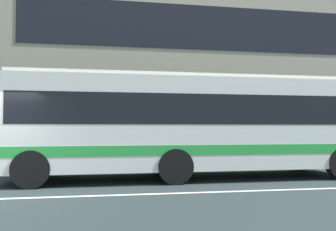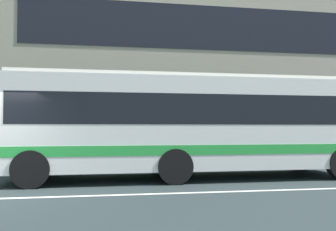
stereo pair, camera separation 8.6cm
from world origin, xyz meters
The scene contains 3 objects.
hedge_row_far centered at (-0.64, 6.40, 0.43)m, with size 23.85×1.10×0.86m, color #215929.
apartment_block_right centered at (8.03, 15.93, 6.08)m, with size 20.64×11.67×12.15m.
transit_bus centered at (5.59, 2.52, 1.75)m, with size 11.08×2.75×3.18m.
Camera 2 is at (3.10, -8.50, 1.57)m, focal length 38.10 mm.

